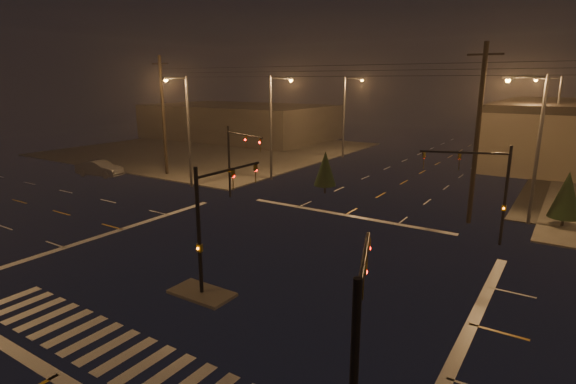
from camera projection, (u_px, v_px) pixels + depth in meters
ground at (254, 265)px, 23.94m from camera, size 140.00×140.00×0.00m
sidewalk_nw at (213, 149)px, 64.18m from camera, size 36.00×36.00×0.12m
median_island at (202, 293)px, 20.66m from camera, size 3.00×1.60×0.15m
crosswalk at (108, 347)px, 16.60m from camera, size 15.00×2.60×0.01m
stop_bar_near at (55, 376)px, 14.97m from camera, size 16.00×0.50×0.01m
stop_bar_far at (345, 215)px, 32.89m from camera, size 16.00×0.50×0.01m
commercial_block at (239, 122)px, 75.93m from camera, size 30.00×18.00×5.60m
signal_mast_median at (212, 212)px, 20.53m from camera, size 0.25×4.59×6.00m
signal_mast_ne at (487, 182)px, 26.27m from camera, size 4.84×1.86×6.00m
signal_mast_nw at (235, 154)px, 36.28m from camera, size 4.84×1.86×6.00m
signal_mast_se at (357, 360)px, 9.70m from camera, size 1.55×3.87×6.00m
streetlight_1 at (273, 121)px, 43.09m from camera, size 2.77×0.32×10.00m
streetlight_2 at (346, 112)px, 56.13m from camera, size 2.77×0.32×10.00m
streetlight_3 at (534, 139)px, 29.67m from camera, size 2.77×0.32×10.00m
streetlight_4 at (553, 118)px, 45.96m from camera, size 2.77×0.32×10.00m
streetlight_5 at (186, 124)px, 40.08m from camera, size 0.32×2.77×10.00m
utility_pole_0 at (163, 116)px, 45.46m from camera, size 2.20×0.32×12.00m
utility_pole_1 at (477, 134)px, 29.64m from camera, size 2.20×0.32×12.00m
conifer_0 at (567, 195)px, 29.60m from camera, size 2.01×2.01×3.85m
conifer_3 at (325, 168)px, 38.74m from camera, size 1.93×1.93×3.72m
car_crossing at (100, 169)px, 45.94m from camera, size 5.23×2.76×1.64m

